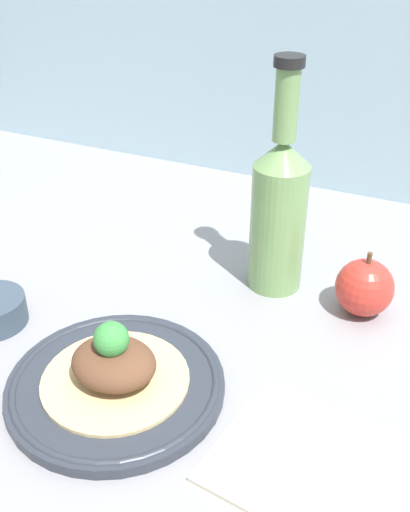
{
  "coord_description": "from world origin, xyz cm",
  "views": [
    {
      "loc": [
        18.98,
        -43.24,
        44.6
      ],
      "look_at": [
        -4.16,
        7.65,
        10.31
      ],
      "focal_mm": 42.0,
      "sensor_mm": 36.0,
      "label": 1
    }
  ],
  "objects_px": {
    "plate": "(116,384)",
    "plated_food": "(114,364)",
    "cider_bottle": "(280,209)",
    "apple": "(364,288)"
  },
  "relations": [
    {
      "from": "plated_food",
      "to": "cider_bottle",
      "type": "distance_m",
      "value": 0.28
    },
    {
      "from": "plated_food",
      "to": "apple",
      "type": "xyz_separation_m",
      "value": [
        0.2,
        0.24,
        0.0
      ]
    },
    {
      "from": "plate",
      "to": "plated_food",
      "type": "bearing_deg",
      "value": 90.0
    },
    {
      "from": "plate",
      "to": "plated_food",
      "type": "xyz_separation_m",
      "value": [
        0.0,
        0.0,
        0.03
      ]
    },
    {
      "from": "plate",
      "to": "plated_food",
      "type": "height_order",
      "value": "plated_food"
    },
    {
      "from": "plated_food",
      "to": "cider_bottle",
      "type": "height_order",
      "value": "cider_bottle"
    },
    {
      "from": "cider_bottle",
      "to": "apple",
      "type": "height_order",
      "value": "cider_bottle"
    },
    {
      "from": "plated_food",
      "to": "cider_bottle",
      "type": "relative_size",
      "value": 0.52
    },
    {
      "from": "plate",
      "to": "cider_bottle",
      "type": "xyz_separation_m",
      "value": [
        0.09,
        0.26,
        0.1
      ]
    },
    {
      "from": "plate",
      "to": "plated_food",
      "type": "relative_size",
      "value": 1.48
    }
  ]
}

